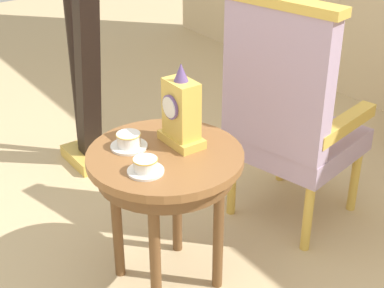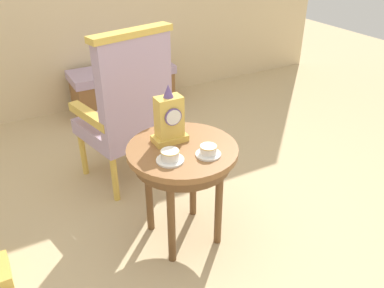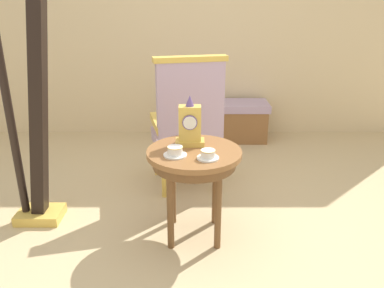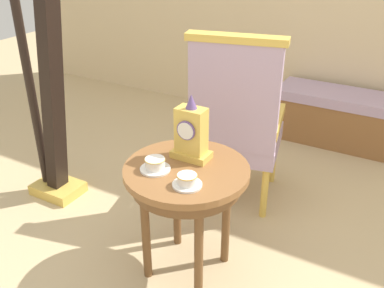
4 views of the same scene
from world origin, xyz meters
The scene contains 7 objects.
ground_plane centered at (0.00, 0.00, 0.00)m, with size 10.00×10.00×0.00m, color tan.
side_table centered at (0.07, 0.02, 0.54)m, with size 0.61×0.61×0.63m.
teacup_left centered at (-0.05, -0.07, 0.66)m, with size 0.15×0.15×0.06m.
teacup_right centered at (0.15, -0.12, 0.65)m, with size 0.14×0.14×0.06m.
mantel_clock centered at (0.04, 0.11, 0.76)m, with size 0.19×0.11×0.34m.
armchair centered at (0.02, 0.72, 0.59)m, with size 0.64×0.64×1.14m.
harp centered at (-1.03, 0.21, 0.75)m, with size 0.40×0.24×1.84m.
Camera 1 is at (1.74, -1.03, 1.72)m, focal length 54.70 mm.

